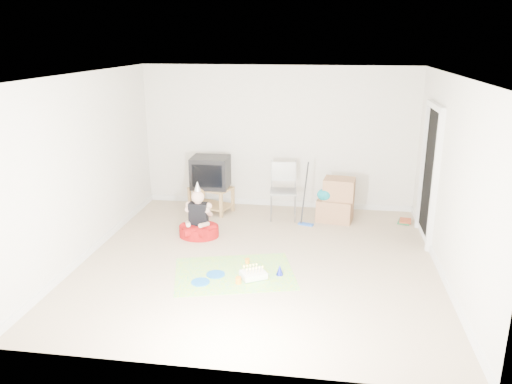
# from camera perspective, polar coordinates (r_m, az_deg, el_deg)

# --- Properties ---
(ground) EXTENTS (5.00, 5.00, 0.00)m
(ground) POSITION_cam_1_polar(r_m,az_deg,el_deg) (7.22, 0.33, -7.81)
(ground) COLOR tan
(ground) RESTS_ON ground
(doorway_recess) EXTENTS (0.02, 0.90, 2.05)m
(doorway_recess) POSITION_cam_1_polar(r_m,az_deg,el_deg) (8.09, 19.26, 1.72)
(doorway_recess) COLOR black
(doorway_recess) RESTS_ON ground
(tv_stand) EXTENTS (0.85, 0.68, 0.46)m
(tv_stand) POSITION_cam_1_polar(r_m,az_deg,el_deg) (9.14, -5.14, -0.58)
(tv_stand) COLOR #9F7948
(tv_stand) RESTS_ON ground
(crt_tv) EXTENTS (0.66, 0.55, 0.56)m
(crt_tv) POSITION_cam_1_polar(r_m,az_deg,el_deg) (9.01, -5.22, 2.27)
(crt_tv) COLOR black
(crt_tv) RESTS_ON tv_stand
(folding_chair) EXTENTS (0.50, 0.48, 1.01)m
(folding_chair) POSITION_cam_1_polar(r_m,az_deg,el_deg) (8.69, 3.15, 0.04)
(folding_chair) COLOR gray
(folding_chair) RESTS_ON ground
(cardboard_boxes) EXTENTS (0.67, 0.55, 0.75)m
(cardboard_boxes) POSITION_cam_1_polar(r_m,az_deg,el_deg) (8.73, 9.14, -0.97)
(cardboard_boxes) COLOR #9D6F4C
(cardboard_boxes) RESTS_ON ground
(floor_mop) EXTENTS (0.27, 0.34, 1.03)m
(floor_mop) POSITION_cam_1_polar(r_m,az_deg,el_deg) (8.47, 5.76, -2.11)
(floor_mop) COLOR blue
(floor_mop) RESTS_ON ground
(book_pile) EXTENTS (0.26, 0.30, 0.06)m
(book_pile) POSITION_cam_1_polar(r_m,az_deg,el_deg) (8.99, 16.69, -3.22)
(book_pile) COLOR #22673C
(book_pile) RESTS_ON ground
(seated_woman) EXTENTS (0.64, 0.64, 0.92)m
(seated_woman) POSITION_cam_1_polar(r_m,az_deg,el_deg) (8.04, -6.56, -3.69)
(seated_woman) COLOR #A90F10
(seated_woman) RESTS_ON ground
(party_mat) EXTENTS (1.83, 1.53, 0.01)m
(party_mat) POSITION_cam_1_polar(r_m,az_deg,el_deg) (6.84, -2.48, -9.27)
(party_mat) COLOR #FF3587
(party_mat) RESTS_ON ground
(birthday_cake) EXTENTS (0.40, 0.38, 0.15)m
(birthday_cake) POSITION_cam_1_polar(r_m,az_deg,el_deg) (6.70, -0.31, -9.47)
(birthday_cake) COLOR white
(birthday_cake) RESTS_ON party_mat
(blue_plate_near) EXTENTS (0.27, 0.27, 0.01)m
(blue_plate_near) POSITION_cam_1_polar(r_m,az_deg,el_deg) (6.81, -4.64, -9.36)
(blue_plate_near) COLOR #1663B5
(blue_plate_near) RESTS_ON party_mat
(blue_plate_far) EXTENTS (0.32, 0.32, 0.01)m
(blue_plate_far) POSITION_cam_1_polar(r_m,az_deg,el_deg) (6.63, -6.36, -10.18)
(blue_plate_far) COLOR #1663B5
(blue_plate_far) RESTS_ON party_mat
(orange_cup_near) EXTENTS (0.09, 0.09, 0.07)m
(orange_cup_near) POSITION_cam_1_polar(r_m,az_deg,el_deg) (7.10, -1.00, -7.88)
(orange_cup_near) COLOR orange
(orange_cup_near) RESTS_ON party_mat
(orange_cup_far) EXTENTS (0.10, 0.10, 0.09)m
(orange_cup_far) POSITION_cam_1_polar(r_m,az_deg,el_deg) (6.55, -2.02, -10.05)
(orange_cup_far) COLOR orange
(orange_cup_far) RESTS_ON party_mat
(blue_party_hat) EXTENTS (0.11, 0.11, 0.14)m
(blue_party_hat) POSITION_cam_1_polar(r_m,az_deg,el_deg) (6.77, 2.72, -8.87)
(blue_party_hat) COLOR #1A26B8
(blue_party_hat) RESTS_ON party_mat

